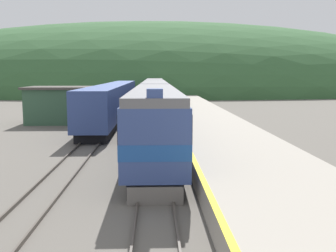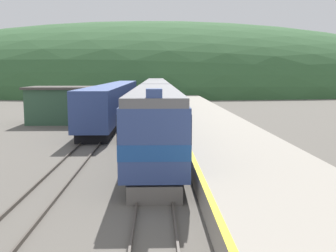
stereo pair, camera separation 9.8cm
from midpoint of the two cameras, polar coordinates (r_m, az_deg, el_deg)
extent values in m
cube|color=#4C443D|center=(66.23, -2.34, 3.15)|extent=(0.08, 180.00, 0.16)
cube|color=#4C443D|center=(66.23, -1.10, 3.16)|extent=(0.08, 180.00, 0.16)
cube|color=#4C443D|center=(66.46, -6.53, 3.13)|extent=(0.08, 180.00, 0.16)
cube|color=#4C443D|center=(66.35, -5.30, 3.14)|extent=(0.08, 180.00, 0.16)
cube|color=#9E9689|center=(46.53, 4.46, 1.77)|extent=(6.44, 140.00, 1.02)
cube|color=yellow|center=(46.25, 0.65, 2.40)|extent=(0.24, 140.00, 0.01)
ellipsoid|color=#335B33|center=(116.66, -1.71, 5.06)|extent=(179.57, 80.81, 39.34)
cube|color=#385B42|center=(43.30, -14.39, 2.85)|extent=(7.56, 4.88, 3.64)
cube|color=#47423D|center=(43.19, -14.47, 5.41)|extent=(8.06, 5.38, 0.24)
cube|color=black|center=(26.01, -1.75, -3.08)|extent=(2.39, 19.55, 0.85)
cube|color=#334784|center=(25.72, -1.77, 1.20)|extent=(2.92, 20.79, 3.05)
cube|color=#1E4C99|center=(25.75, -1.77, 0.66)|extent=(2.95, 20.81, 0.67)
cube|color=black|center=(25.65, -1.77, 2.69)|extent=(2.94, 19.55, 0.92)
cube|color=slate|center=(25.58, -1.78, 5.04)|extent=(2.74, 20.79, 0.40)
cube|color=black|center=(16.44, -1.81, -0.10)|extent=(2.96, 2.20, 1.22)
cube|color=#334784|center=(15.63, -1.84, 4.78)|extent=(0.64, 0.80, 0.36)
cube|color=slate|center=(16.11, -1.78, -9.99)|extent=(2.27, 0.40, 0.77)
cube|color=black|center=(47.50, -1.73, 1.80)|extent=(2.39, 19.56, 0.85)
cube|color=#334784|center=(47.35, -1.74, 4.15)|extent=(2.92, 20.81, 3.05)
cube|color=#1E4C99|center=(47.36, -1.74, 3.85)|extent=(2.95, 20.83, 0.67)
cube|color=black|center=(47.31, -1.74, 4.96)|extent=(2.94, 19.56, 0.92)
cube|color=slate|center=(47.27, -1.75, 6.24)|extent=(2.74, 20.81, 0.40)
cube|color=black|center=(69.14, -1.72, 3.63)|extent=(2.39, 19.56, 0.85)
cube|color=#334784|center=(69.03, -1.73, 5.25)|extent=(2.92, 20.81, 3.05)
cube|color=#1E4C99|center=(69.04, -1.73, 5.05)|extent=(2.95, 20.83, 0.67)
cube|color=black|center=(69.00, -1.73, 5.81)|extent=(2.94, 19.56, 0.92)
cube|color=slate|center=(68.98, -1.73, 6.68)|extent=(2.74, 20.81, 0.40)
cube|color=black|center=(90.81, -1.72, 4.59)|extent=(2.39, 19.56, 0.85)
cube|color=#334784|center=(90.73, -1.72, 5.82)|extent=(2.92, 20.81, 3.05)
cube|color=#1E4C99|center=(90.73, -1.72, 5.67)|extent=(2.95, 20.83, 0.67)
cube|color=black|center=(90.71, -1.72, 6.25)|extent=(2.94, 19.56, 0.92)
cube|color=slate|center=(90.69, -1.73, 6.91)|extent=(2.74, 20.81, 0.40)
cube|color=black|center=(49.08, -7.40, 1.90)|extent=(2.46, 39.01, 0.80)
cube|color=#334784|center=(48.92, -7.44, 4.23)|extent=(2.90, 40.63, 3.20)
camera|label=1|loc=(0.05, -89.86, 0.02)|focal=42.00mm
camera|label=2|loc=(0.05, 90.14, -0.02)|focal=42.00mm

